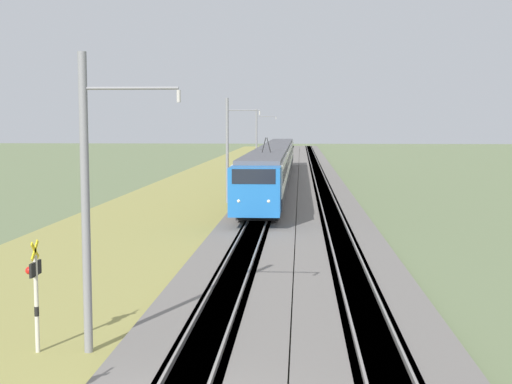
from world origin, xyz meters
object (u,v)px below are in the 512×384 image
Objects in this scene: passenger_train at (275,162)px; catenary_mast_far at (257,140)px; crossing_signal_aux at (35,287)px; catenary_mast_mid at (228,150)px; catenary_mast_near at (88,202)px.

passenger_train is 19.12m from catenary_mast_far.
catenary_mast_far is (18.82, 2.88, 1.69)m from passenger_train.
catenary_mast_far is at bearing -91.14° from crossing_signal_aux.
passenger_train is 16.34m from catenary_mast_mid.
catenary_mast_mid is 34.81m from catenary_mast_far.
catenary_mast_mid reaches higher than catenary_mast_far.
passenger_train is at bearing -3.25° from catenary_mast_near.
catenary_mast_mid reaches higher than passenger_train.
crossing_signal_aux is at bearing 177.73° from catenary_mast_mid.
catenary_mast_near is 34.81m from catenary_mast_mid.
catenary_mast_mid is (34.81, 0.00, 0.05)m from catenary_mast_near.
passenger_train is at bearing -171.30° from catenary_mast_far.
catenary_mast_near is at bearing -176.02° from crossing_signal_aux.
catenary_mast_mid is (-15.99, 2.88, 1.74)m from passenger_train.
catenary_mast_mid reaches higher than crossing_signal_aux.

